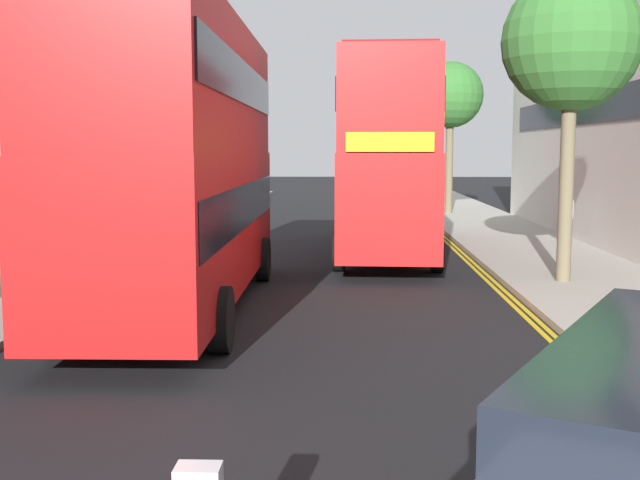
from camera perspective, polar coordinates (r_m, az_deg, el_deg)
name	(u,v)px	position (r m, az deg, el deg)	size (l,w,h in m)	color
sidewalk_right	(614,296)	(17.67, 20.50, -3.80)	(4.00, 80.00, 0.14)	#ADA89E
sidewalk_left	(4,292)	(18.32, -21.89, -3.50)	(4.00, 80.00, 0.14)	#ADA89E
kerb_line_outer	(535,318)	(15.22, 15.33, -5.49)	(0.10, 56.00, 0.01)	yellow
kerb_line_inner	(527,318)	(15.18, 14.73, -5.50)	(0.10, 56.00, 0.01)	yellow
double_decker_bus_away	(181,154)	(15.49, -10.06, 6.13)	(2.89, 10.84, 5.64)	red
double_decker_bus_oncoming	(387,153)	(23.38, 4.88, 6.33)	(3.09, 10.89, 5.64)	red
pedestrian_far	(567,218)	(25.83, 17.42, 1.53)	(0.34, 0.22, 1.62)	#2D2D38
street_tree_near	(571,43)	(18.72, 17.74, 13.40)	(3.06, 3.06, 6.89)	#6B6047
street_tree_mid	(450,96)	(37.60, 9.42, 10.24)	(3.06, 3.06, 7.03)	#6B6047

